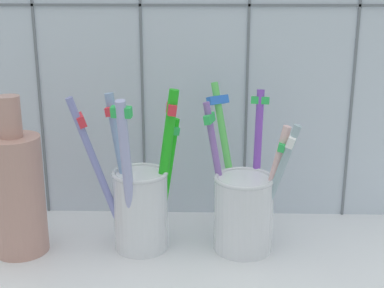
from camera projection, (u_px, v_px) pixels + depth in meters
The scene contains 5 objects.
counter_slab at pixel (192, 260), 61.72cm from camera, with size 64.00×22.00×2.00cm, color silver.
tile_wall_back at pixel (195, 54), 66.95cm from camera, with size 64.00×2.20×45.00cm.
toothbrush_cup_left at pixel (140, 201), 60.97cm from camera, with size 11.73×8.28×18.26cm.
toothbrush_cup_right at pixel (244, 206), 61.10cm from camera, with size 10.40×9.96×18.06cm.
ceramic_vase at pixel (16, 192), 59.62cm from camera, with size 5.94×5.94×17.74cm.
Camera 1 is at (1.73, -55.22, 31.47)cm, focal length 51.40 mm.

